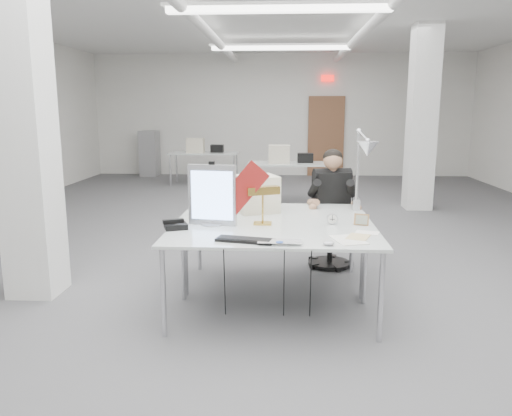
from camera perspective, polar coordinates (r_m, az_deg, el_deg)
The scene contains 23 objects.
room_shell at distance 6.66m, azimuth 2.80°, elevation 10.59°, with size 10.04×14.04×3.24m.
desk_main at distance 4.15m, azimuth 1.88°, elevation -3.09°, with size 1.80×0.90×0.03m, color silver.
desk_second at distance 5.03m, azimuth 2.12°, elevation -0.55°, with size 1.80×0.90×0.03m, color silver.
bg_desk_a at distance 9.58m, azimuth 3.87°, elevation 5.08°, with size 1.60×0.80×0.03m, color silver.
bg_desk_b at distance 11.92m, azimuth -5.96°, elevation 6.26°, with size 1.60×0.80×0.03m, color silver.
filing_cabinet at distance 13.70m, azimuth -12.06°, elevation 6.12°, with size 0.45×0.55×1.20m, color gray.
office_chair at distance 5.71m, azimuth 8.51°, elevation -1.88°, with size 0.48×0.48×0.97m, color black, non-canonical shape.
seated_person at distance 5.58m, azimuth 8.68°, elevation 2.14°, with size 0.54×0.67×1.01m, color black, non-canonical shape.
monitor at distance 4.42m, azimuth -5.03°, elevation 1.49°, with size 0.43×0.04×0.54m, color #A7A6AB.
pennant at distance 4.35m, azimuth -1.62°, elevation 2.08°, with size 0.51×0.01×0.21m, color maroon.
keyboard at distance 3.90m, azimuth -1.25°, elevation -3.67°, with size 0.45×0.15×0.02m, color black.
laptop at distance 3.78m, azimuth 2.72°, elevation -4.15°, with size 0.34×0.22×0.03m, color silver.
mouse at distance 3.82m, azimuth 8.30°, elevation -4.03°, with size 0.09×0.06×0.04m, color #A6A7AB.
bankers_lamp at distance 4.44m, azimuth 0.77°, elevation 0.07°, with size 0.27×0.11×0.31m, color #E2C946, non-canonical shape.
desk_phone at distance 4.36m, azimuth -9.15°, elevation -2.05°, with size 0.19×0.17×0.05m, color black.
picture_frame_left at distance 4.55m, azimuth -6.50°, elevation -0.98°, with size 0.15×0.01×0.12m, color #AC894A.
picture_frame_right at distance 4.53m, azimuth 11.96°, elevation -1.30°, with size 0.13×0.01×0.10m, color #AE7C4B.
desk_clock at distance 4.52m, azimuth 8.70°, elevation -1.22°, with size 0.10×0.10×0.03m, color #A6A6AA.
paper_stack_a at distance 4.01m, azimuth 10.51°, elevation -3.60°, with size 0.22×0.31×0.01m, color white.
paper_stack_b at distance 4.10m, azimuth 11.58°, elevation -3.27°, with size 0.16×0.22×0.01m, color #D0B57C.
paper_stack_c at distance 4.26m, azimuth 12.60°, elevation -2.79°, with size 0.19×0.13×0.01m, color white.
beige_monitor at distance 5.00m, azimuth 0.08°, elevation 1.65°, with size 0.38×0.36×0.36m, color beige.
architect_lamp at distance 4.87m, azimuth 11.94°, elevation 4.50°, with size 0.25×0.72×0.93m, color silver, non-canonical shape.
Camera 1 is at (0.09, -6.52, 1.77)m, focal length 35.00 mm.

